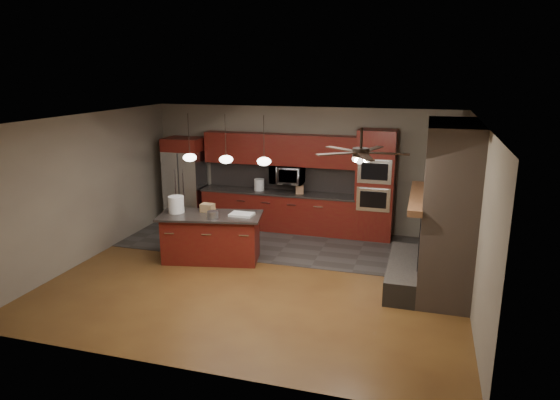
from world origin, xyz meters
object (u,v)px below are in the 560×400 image
(cardboard_box, at_px, (208,208))
(counter_box, at_px, (300,190))
(white_bucket, at_px, (176,204))
(counter_bucket, at_px, (259,185))
(kitchen_island, at_px, (211,237))
(microwave, at_px, (287,174))
(oven_tower, at_px, (375,185))
(paint_tray, at_px, (242,214))
(refrigerator, at_px, (186,181))
(paint_can, at_px, (213,215))

(cardboard_box, relative_size, counter_box, 1.32)
(white_bucket, height_order, counter_bucket, white_bucket)
(kitchen_island, bearing_deg, microwave, 57.17)
(oven_tower, relative_size, paint_tray, 5.47)
(kitchen_island, xyz_separation_m, counter_box, (1.20, 2.17, 0.53))
(oven_tower, height_order, white_bucket, oven_tower)
(kitchen_island, xyz_separation_m, paint_tray, (0.60, 0.11, 0.48))
(microwave, relative_size, paint_tray, 1.68)
(refrigerator, distance_m, counter_bucket, 1.82)
(microwave, relative_size, refrigerator, 0.36)
(microwave, height_order, counter_box, microwave)
(white_bucket, xyz_separation_m, paint_tray, (1.28, 0.16, -0.14))
(oven_tower, height_order, counter_bucket, oven_tower)
(kitchen_island, relative_size, counter_box, 10.96)
(counter_box, bearing_deg, microwave, 147.35)
(kitchen_island, distance_m, paint_tray, 0.77)
(refrigerator, bearing_deg, oven_tower, 0.95)
(oven_tower, distance_m, cardboard_box, 3.63)
(oven_tower, height_order, paint_can, oven_tower)
(paint_can, relative_size, cardboard_box, 0.81)
(refrigerator, distance_m, paint_can, 2.92)
(white_bucket, relative_size, paint_tray, 0.74)
(paint_can, xyz_separation_m, paint_tray, (0.45, 0.32, -0.05))
(refrigerator, height_order, paint_can, refrigerator)
(refrigerator, xyz_separation_m, kitchen_island, (1.59, -2.14, -0.56))
(oven_tower, height_order, microwave, oven_tower)
(microwave, xyz_separation_m, kitchen_island, (-0.89, -2.27, -0.83))
(oven_tower, bearing_deg, refrigerator, -179.05)
(microwave, relative_size, cardboard_box, 2.92)
(white_bucket, height_order, paint_tray, white_bucket)
(oven_tower, relative_size, counter_box, 12.57)
(oven_tower, relative_size, counter_bucket, 9.01)
(counter_box, bearing_deg, refrigerator, 165.61)
(oven_tower, height_order, refrigerator, oven_tower)
(oven_tower, xyz_separation_m, white_bucket, (-3.55, -2.26, -0.11))
(kitchen_island, xyz_separation_m, counter_bucket, (0.23, 2.22, 0.57))
(kitchen_island, height_order, paint_can, paint_can)
(paint_tray, xyz_separation_m, counter_box, (0.60, 2.06, 0.05))
(microwave, distance_m, cardboard_box, 2.35)
(white_bucket, height_order, cardboard_box, white_bucket)
(oven_tower, bearing_deg, paint_tray, -137.07)
(refrigerator, relative_size, paint_can, 10.09)
(white_bucket, relative_size, cardboard_box, 1.28)
(paint_can, distance_m, paint_tray, 0.55)
(kitchen_island, bearing_deg, counter_box, 49.54)
(counter_bucket, bearing_deg, microwave, 4.37)
(refrigerator, distance_m, cardboard_box, 2.45)
(oven_tower, relative_size, refrigerator, 1.16)
(oven_tower, distance_m, counter_box, 1.67)
(paint_tray, distance_m, counter_box, 2.15)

